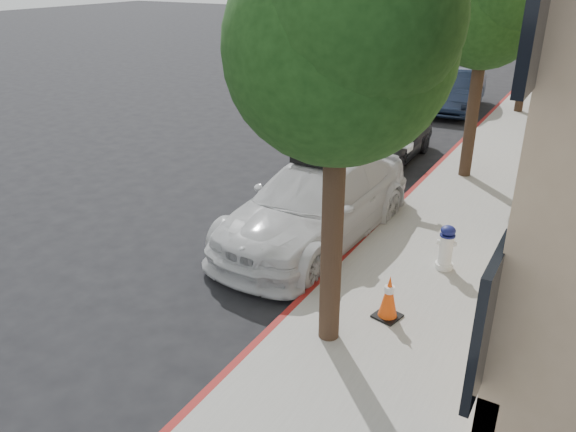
% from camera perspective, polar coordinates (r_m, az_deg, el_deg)
% --- Properties ---
extents(ground, '(120.00, 120.00, 0.00)m').
position_cam_1_polar(ground, '(11.31, -4.64, -3.03)').
color(ground, black).
rests_on(ground, ground).
extents(sidewalk, '(3.20, 50.00, 0.15)m').
position_cam_1_polar(sidewalk, '(19.05, 22.38, 6.91)').
color(sidewalk, gray).
rests_on(sidewalk, ground).
extents(curb_strip, '(0.12, 50.00, 0.15)m').
position_cam_1_polar(curb_strip, '(19.29, 17.87, 7.77)').
color(curb_strip, maroon).
rests_on(curb_strip, ground).
extents(tree_near, '(2.92, 2.82, 5.62)m').
position_cam_1_polar(tree_near, '(6.90, 5.37, 16.69)').
color(tree_near, black).
rests_on(tree_near, sidewalk).
extents(tree_mid, '(2.77, 2.64, 5.43)m').
position_cam_1_polar(tree_mid, '(14.53, 19.62, 18.98)').
color(tree_mid, black).
rests_on(tree_mid, sidewalk).
extents(police_car, '(2.51, 5.55, 1.73)m').
position_cam_1_polar(police_car, '(11.29, 2.89, 1.41)').
color(police_car, silver).
rests_on(police_car, ground).
extents(parked_car_mid, '(1.71, 4.06, 1.37)m').
position_cam_1_polar(parked_car_mid, '(16.34, 10.34, 7.94)').
color(parked_car_mid, '#212329').
rests_on(parked_car_mid, ground).
extents(parked_car_far, '(1.90, 4.64, 1.50)m').
position_cam_1_polar(parked_car_far, '(22.81, 16.68, 12.10)').
color(parked_car_far, '#141D32').
rests_on(parked_car_far, ground).
extents(fire_hydrant, '(0.36, 0.32, 0.84)m').
position_cam_1_polar(fire_hydrant, '(10.37, 15.76, -3.12)').
color(fire_hydrant, white).
rests_on(fire_hydrant, sidewalk).
extents(traffic_cone, '(0.46, 0.46, 0.73)m').
position_cam_1_polar(traffic_cone, '(8.81, 10.20, -8.10)').
color(traffic_cone, black).
rests_on(traffic_cone, sidewalk).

